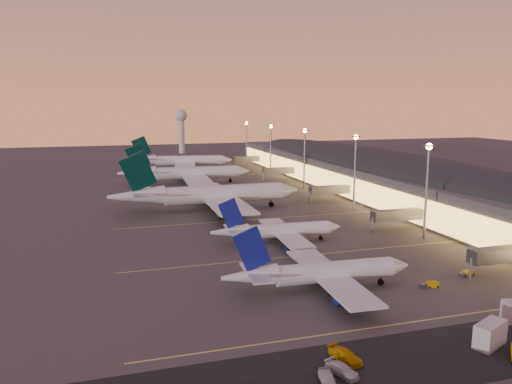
% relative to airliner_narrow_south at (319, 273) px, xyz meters
% --- Properties ---
extents(ground, '(700.00, 700.00, 0.00)m').
position_rel_airliner_narrow_south_xyz_m(ground, '(7.32, 27.21, -3.57)').
color(ground, '#3F3C3A').
extents(airliner_narrow_south, '(38.61, 34.49, 13.80)m').
position_rel_airliner_narrow_south_xyz_m(airliner_narrow_south, '(0.00, 0.00, 0.00)').
color(airliner_narrow_south, silver).
rests_on(airliner_narrow_south, ground).
extents(airliner_narrow_north, '(35.33, 31.58, 12.63)m').
position_rel_airliner_narrow_south_xyz_m(airliner_narrow_north, '(3.63, 34.68, -0.30)').
color(airliner_narrow_north, silver).
rests_on(airliner_narrow_north, ground).
extents(airliner_wide_near, '(65.89, 59.76, 21.15)m').
position_rel_airliner_narrow_south_xyz_m(airliner_wide_near, '(-5.51, 80.08, 1.88)').
color(airliner_wide_near, silver).
rests_on(airliner_wide_near, ground).
extents(airliner_wide_mid, '(60.22, 54.92, 19.27)m').
position_rel_airliner_narrow_south_xyz_m(airliner_wide_mid, '(-3.48, 140.56, 1.39)').
color(airliner_wide_mid, silver).
rests_on(airliner_wide_mid, ground).
extents(airliner_wide_far, '(59.11, 54.52, 18.96)m').
position_rel_airliner_narrow_south_xyz_m(airliner_wide_far, '(1.59, 193.35, 1.31)').
color(airliner_wide_far, silver).
rests_on(airliner_wide_far, ground).
extents(terminal_building, '(56.35, 255.00, 17.46)m').
position_rel_airliner_narrow_south_xyz_m(terminal_building, '(69.16, 99.68, 5.21)').
color(terminal_building, '#4B4B50').
rests_on(terminal_building, ground).
extents(light_masts, '(2.20, 217.20, 25.90)m').
position_rel_airliner_narrow_south_xyz_m(light_masts, '(43.32, 92.21, 13.99)').
color(light_masts, gray).
rests_on(light_masts, ground).
extents(radar_tower, '(9.00, 9.00, 32.50)m').
position_rel_airliner_narrow_south_xyz_m(radar_tower, '(17.32, 287.21, 18.31)').
color(radar_tower, silver).
rests_on(radar_tower, ground).
extents(service_lane, '(260.00, 16.00, 0.01)m').
position_rel_airliner_narrow_south_xyz_m(service_lane, '(7.32, -28.79, -3.56)').
color(service_lane, black).
rests_on(service_lane, ground).
extents(lane_markings, '(90.00, 180.36, 0.00)m').
position_rel_airliner_narrow_south_xyz_m(lane_markings, '(7.32, 67.21, -3.56)').
color(lane_markings, '#D8C659').
rests_on(lane_markings, ground).
extents(baggage_tug_a, '(3.78, 1.86, 1.09)m').
position_rel_airliner_narrow_south_xyz_m(baggage_tug_a, '(21.94, -4.77, -3.07)').
color(baggage_tug_a, '#C99306').
rests_on(baggage_tug_a, ground).
extents(baggage_tug_b, '(3.74, 2.10, 1.05)m').
position_rel_airliner_narrow_south_xyz_m(baggage_tug_b, '(33.64, -1.33, -3.09)').
color(baggage_tug_b, '#C99306').
rests_on(baggage_tug_b, ground).
extents(catering_truck_a, '(7.06, 4.98, 3.71)m').
position_rel_airliner_narrow_south_xyz_m(catering_truck_a, '(15.63, -28.27, -1.83)').
color(catering_truck_a, silver).
rests_on(catering_truck_a, ground).
extents(service_van_a, '(2.92, 5.08, 1.63)m').
position_rel_airliner_narrow_south_xyz_m(service_van_a, '(-12.60, -30.95, -2.75)').
color(service_van_a, silver).
rests_on(service_van_a, ground).
extents(service_van_b, '(3.88, 5.99, 1.62)m').
position_rel_airliner_narrow_south_xyz_m(service_van_b, '(-7.58, -26.08, -2.76)').
color(service_van_b, '#C99306').
rests_on(service_van_b, ground).
extents(service_van_c, '(3.82, 5.53, 1.49)m').
position_rel_airliner_narrow_south_xyz_m(service_van_c, '(-9.72, -29.37, -2.82)').
color(service_van_c, silver).
rests_on(service_van_c, ground).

